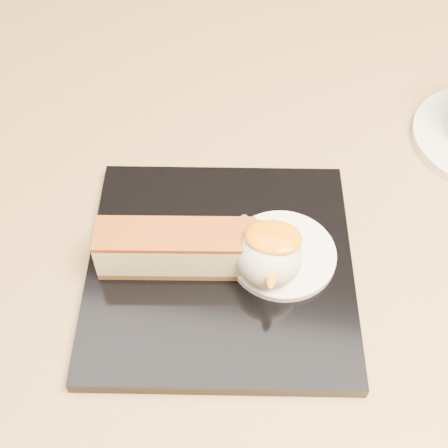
% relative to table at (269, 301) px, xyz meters
% --- Properties ---
extents(table, '(0.80, 0.80, 0.72)m').
position_rel_table_xyz_m(table, '(0.00, 0.00, 0.00)').
color(table, black).
rests_on(table, ground).
extents(dessert_plate, '(0.25, 0.25, 0.01)m').
position_rel_table_xyz_m(dessert_plate, '(-0.04, -0.07, 0.16)').
color(dessert_plate, black).
rests_on(dessert_plate, table).
extents(cheesecake, '(0.13, 0.05, 0.04)m').
position_rel_table_xyz_m(cheesecake, '(-0.08, -0.08, 0.19)').
color(cheesecake, brown).
rests_on(cheesecake, dessert_plate).
extents(cream_smear, '(0.09, 0.09, 0.01)m').
position_rel_table_xyz_m(cream_smear, '(0.01, -0.06, 0.17)').
color(cream_smear, white).
rests_on(cream_smear, dessert_plate).
extents(ice_cream_scoop, '(0.05, 0.05, 0.05)m').
position_rel_table_xyz_m(ice_cream_scoop, '(-0.00, -0.08, 0.19)').
color(ice_cream_scoop, white).
rests_on(ice_cream_scoop, cream_smear).
extents(mango_sauce, '(0.04, 0.03, 0.01)m').
position_rel_table_xyz_m(mango_sauce, '(-0.00, -0.08, 0.22)').
color(mango_sauce, orange).
rests_on(mango_sauce, ice_cream_scoop).
extents(mint_sprig, '(0.03, 0.02, 0.00)m').
position_rel_table_xyz_m(mint_sprig, '(-0.02, -0.03, 0.17)').
color(mint_sprig, '#2E882C').
rests_on(mint_sprig, cream_smear).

